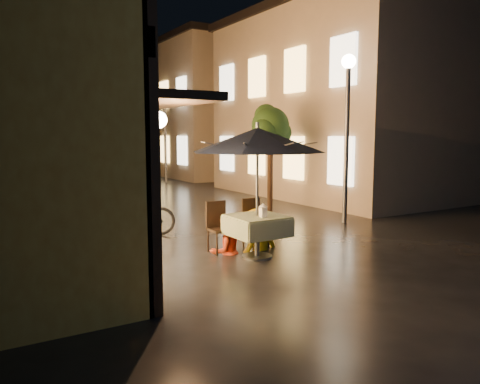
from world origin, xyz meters
TOP-DOWN VIEW (x-y plane):
  - ground at (0.00, 0.00)m, footprint 90.00×90.00m
  - east_building_near at (7.49, 6.50)m, footprint 7.30×9.30m
  - east_building_far at (7.49, 18.00)m, footprint 7.30×10.30m
  - street_tree at (2.41, 4.51)m, footprint 1.43×1.20m
  - streetlamp_near at (3.00, 2.00)m, footprint 0.36×0.36m
  - streetlamp_far at (3.00, 14.00)m, footprint 0.36×0.36m
  - cafe_table at (-0.84, 0.26)m, footprint 0.99×0.99m
  - patio_umbrella at (-0.84, 0.26)m, footprint 2.43×2.43m
  - cafe_chair_left at (-1.24, 1.00)m, footprint 0.42×0.42m
  - cafe_chair_right at (-0.44, 1.00)m, footprint 0.42×0.42m
  - table_lantern at (-0.84, 0.07)m, footprint 0.16×0.16m
  - person_orange at (-1.17, 0.85)m, footprint 0.71×0.57m
  - person_yellow at (-0.48, 0.77)m, footprint 1.10×0.73m
  - bicycle_0 at (-2.23, 3.16)m, footprint 2.00×1.16m
  - bicycle_1 at (-2.17, 4.44)m, footprint 1.57×0.82m
  - bicycle_2 at (-2.28, 5.51)m, footprint 1.89×1.02m
  - bicycle_3 at (-2.18, 7.01)m, footprint 1.62×0.76m
  - bicycle_4 at (-2.71, 7.04)m, footprint 1.94×1.18m
  - bicycle_5 at (-2.21, 8.36)m, footprint 1.66×1.05m
  - bicycle_6 at (-2.73, 9.43)m, footprint 1.88×1.05m

SIDE VIEW (x-z plane):
  - ground at x=0.00m, z-range 0.00..0.00m
  - bicycle_1 at x=-2.17m, z-range 0.00..0.91m
  - bicycle_6 at x=-2.73m, z-range 0.00..0.93m
  - bicycle_3 at x=-2.18m, z-range 0.00..0.94m
  - bicycle_2 at x=-2.28m, z-range 0.00..0.94m
  - bicycle_4 at x=-2.71m, z-range 0.00..0.96m
  - bicycle_5 at x=-2.21m, z-range 0.00..0.97m
  - bicycle_0 at x=-2.23m, z-range 0.00..0.99m
  - cafe_chair_left at x=-1.24m, z-range 0.05..1.03m
  - cafe_chair_right at x=-0.44m, z-range 0.05..1.03m
  - cafe_table at x=-0.84m, z-range 0.20..0.98m
  - person_orange at x=-1.17m, z-range 0.00..1.37m
  - person_yellow at x=-0.48m, z-range 0.00..1.58m
  - table_lantern at x=-0.84m, z-range 0.79..1.04m
  - patio_umbrella at x=-0.84m, z-range 0.92..3.38m
  - street_tree at x=2.41m, z-range 0.85..4.00m
  - streetlamp_near at x=3.00m, z-range 0.80..5.03m
  - streetlamp_far at x=3.00m, z-range 0.80..5.03m
  - east_building_near at x=7.49m, z-range 0.01..6.81m
  - east_building_far at x=7.49m, z-range 0.01..7.31m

